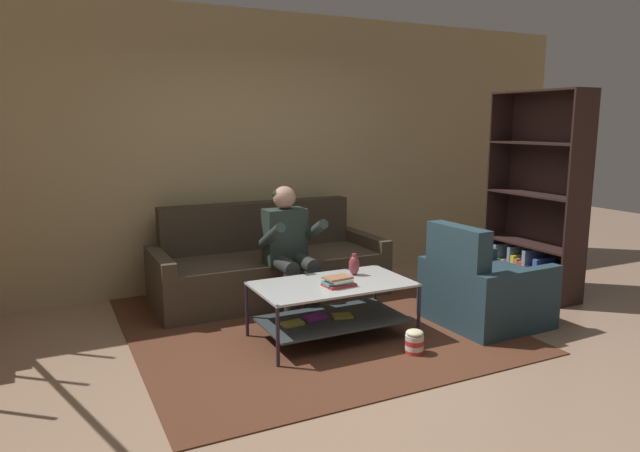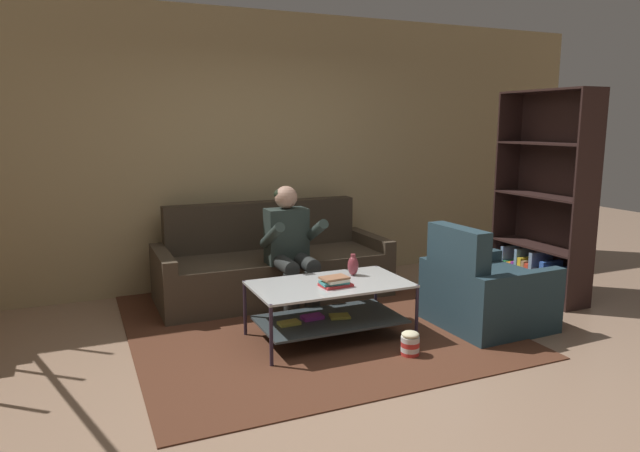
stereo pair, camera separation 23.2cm
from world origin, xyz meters
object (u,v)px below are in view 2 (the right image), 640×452
at_px(couch, 272,267).
at_px(person_seated_center, 291,244).
at_px(armchair, 485,293).
at_px(bookshelf, 541,224).
at_px(vase, 353,265).
at_px(coffee_table, 329,302).
at_px(popcorn_tub, 410,344).
at_px(book_stack, 335,282).

relative_size(couch, person_seated_center, 1.96).
bearing_deg(armchair, person_seated_center, 144.39).
bearing_deg(couch, bookshelf, -21.85).
height_order(vase, bookshelf, bookshelf).
relative_size(coffee_table, vase, 6.83).
xyz_separation_m(vase, armchair, (1.08, -0.40, -0.26)).
bearing_deg(couch, person_seated_center, -90.00).
height_order(vase, armchair, armchair).
distance_m(coffee_table, bookshelf, 2.54).
bearing_deg(popcorn_tub, book_stack, 131.58).
distance_m(couch, coffee_table, 1.30).
distance_m(person_seated_center, coffee_table, 0.82).
distance_m(coffee_table, book_stack, 0.22).
height_order(bookshelf, popcorn_tub, bookshelf).
bearing_deg(couch, vase, -74.06).
bearing_deg(couch, popcorn_tub, -76.06).
relative_size(couch, popcorn_tub, 11.75).
bearing_deg(couch, armchair, -47.86).
xyz_separation_m(person_seated_center, bookshelf, (2.53, -0.47, 0.09)).
height_order(book_stack, bookshelf, bookshelf).
relative_size(bookshelf, popcorn_tub, 10.55).
xyz_separation_m(couch, person_seated_center, (0.00, -0.55, 0.34)).
xyz_separation_m(couch, coffee_table, (0.04, -1.30, 0.01)).
bearing_deg(coffee_table, bookshelf, 6.45).
bearing_deg(popcorn_tub, vase, 100.60).
bearing_deg(person_seated_center, armchair, -35.61).
distance_m(couch, armchair, 2.10).
distance_m(couch, popcorn_tub, 1.93).
bearing_deg(person_seated_center, bookshelf, -10.47).
bearing_deg(vase, armchair, -20.34).
bearing_deg(coffee_table, armchair, -10.73).
relative_size(vase, armchair, 0.20).
bearing_deg(book_stack, popcorn_tub, -48.42).
relative_size(person_seated_center, coffee_table, 0.93).
distance_m(person_seated_center, book_stack, 0.86).
bearing_deg(book_stack, couch, 92.01).
distance_m(vase, bookshelf, 2.22).
relative_size(book_stack, armchair, 0.28).
bearing_deg(couch, coffee_table, -88.03).
xyz_separation_m(vase, bookshelf, (2.20, 0.14, 0.18)).
bearing_deg(bookshelf, vase, -176.35).
bearing_deg(armchair, book_stack, 173.31).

